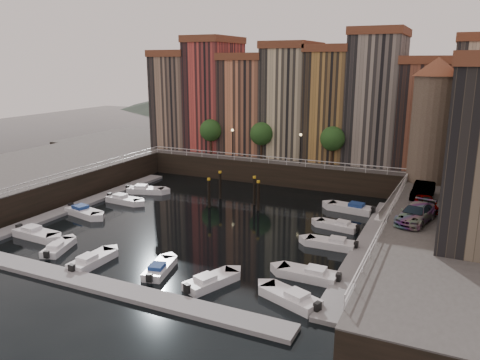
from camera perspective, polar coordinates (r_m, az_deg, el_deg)
The scene contains 30 objects.
ground at distance 49.86m, azimuth -3.40°, elevation -4.88°, with size 200.00×200.00×0.00m, color black.
quay_far at distance 72.56m, azimuth 6.41°, elevation 2.37°, with size 80.00×20.00×3.00m, color black.
quay_left at distance 65.80m, azimuth -26.29°, elevation -0.27°, with size 20.00×36.00×3.00m, color black.
dock_left at distance 58.27m, azimuth -18.05°, elevation -2.56°, with size 2.00×28.00×0.35m, color gray.
dock_right at distance 43.91m, azimuth 15.05°, elevation -7.84°, with size 2.00×28.00×0.35m, color gray.
dock_near at distance 36.94m, azimuth -16.36°, elevation -12.28°, with size 30.00×2.00×0.35m, color gray.
mountains at distance 152.99m, azimuth 17.53°, elevation 10.45°, with size 145.00×100.00×18.00m.
far_terrace at distance 67.86m, azimuth 8.62°, elevation 9.56°, with size 48.70×10.30×17.50m.
corner_tower at distance 56.22m, azimuth 22.46°, elevation 6.93°, with size 5.20×5.20×13.80m.
promenade_trees at distance 64.90m, azimuth 3.17°, elevation 5.60°, with size 21.20×3.20×5.20m.
street_lamps at distance 63.97m, azimuth 3.10°, elevation 4.85°, with size 10.36×0.36×4.18m.
railings at distance 52.96m, azimuth -0.94°, elevation 0.56°, with size 36.08×34.04×0.52m.
gangway at distance 53.59m, azimuth 18.26°, elevation -2.08°, with size 2.78×8.32×3.73m.
mooring_pilings at distance 54.30m, azimuth -0.59°, elevation -1.42°, with size 6.37×3.97×3.78m.
boat_left_0 at distance 48.86m, azimuth -23.64°, elevation -6.03°, with size 5.04×2.04×1.15m.
boat_left_2 at distance 53.87m, azimuth -18.53°, elevation -3.72°, with size 5.12×2.76×1.15m.
boat_left_3 at distance 57.28m, azimuth -14.01°, elevation -2.36°, with size 4.79×2.00×1.09m.
boat_left_4 at distance 60.92m, azimuth -11.51°, elevation -1.21°, with size 5.03×3.10×1.13m.
boat_right_0 at distance 33.68m, azimuth 6.28°, elevation -14.10°, with size 4.86×3.24×1.10m.
boat_right_1 at distance 37.17m, azimuth 8.47°, elevation -11.31°, with size 4.86×1.83×1.11m.
boat_right_2 at distance 43.40m, azimuth 11.14°, elevation -7.61°, with size 4.62×1.73×1.06m.
boat_right_3 at distance 48.08m, azimuth 11.88°, elevation -5.48°, with size 4.45×2.17×1.00m.
boat_right_4 at distance 53.76m, azimuth 13.45°, elevation -3.38°, with size 5.29×2.47×1.19m.
boat_near_0 at distance 44.81m, azimuth -21.29°, elevation -7.70°, with size 2.58×4.19×0.94m.
boat_near_1 at distance 41.05m, azimuth -17.63°, elevation -9.34°, with size 1.77×4.64×1.06m.
boat_near_2 at distance 38.32m, azimuth -9.81°, elevation -10.63°, with size 2.38×4.34×0.97m.
boat_near_3 at distance 35.83m, azimuth -3.64°, elevation -12.23°, with size 3.17×4.69×1.06m.
car_a at distance 46.00m, azimuth 21.81°, elevation -2.79°, with size 1.53×3.81×1.30m, color gray.
car_b at distance 49.84m, azimuth 21.39°, elevation -1.30°, with size 1.70×4.88×1.61m, color gray.
car_c at distance 42.24m, azimuth 20.63°, elevation -3.96°, with size 2.19×5.39×1.57m, color gray.
Camera 1 is at (22.64, -41.32, 16.31)m, focal length 35.00 mm.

